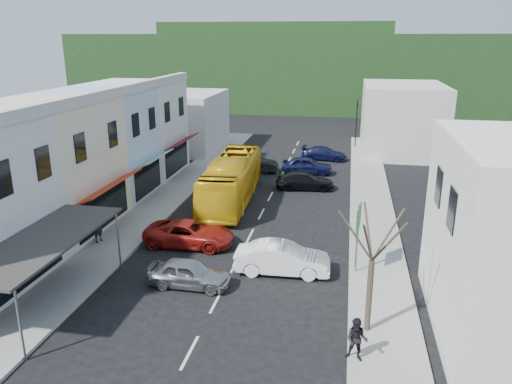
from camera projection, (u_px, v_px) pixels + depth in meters
name	position (u px, v px, depth m)	size (l,w,h in m)	color
ground	(236.00, 264.00, 26.79)	(120.00, 120.00, 0.00)	black
sidewalk_left	(168.00, 198.00, 37.46)	(3.00, 52.00, 0.15)	gray
sidewalk_right	(372.00, 210.00, 34.84)	(3.00, 52.00, 0.15)	gray
shopfront_row	(65.00, 160.00, 32.47)	(8.25, 30.00, 8.00)	silver
distant_block_left	(182.00, 121.00, 53.32)	(8.00, 10.00, 6.00)	#B7B2A8
distant_block_right	(402.00, 118.00, 51.96)	(8.00, 12.00, 7.00)	#B7B2A8
hillside	(310.00, 66.00, 86.09)	(80.00, 26.00, 14.00)	#173214
bus	(232.00, 181.00, 36.50)	(2.50, 11.60, 3.10)	gold
car_silver	(189.00, 273.00, 24.21)	(1.80, 4.40, 1.40)	#9E9EA3
car_white	(282.00, 260.00, 25.57)	(1.80, 4.40, 1.40)	white
car_red	(189.00, 234.00, 28.97)	(1.90, 4.60, 1.40)	maroon
car_black_near	(305.00, 181.00, 39.66)	(1.84, 4.50, 1.40)	black
car_navy_mid	(307.00, 166.00, 44.16)	(1.80, 4.40, 1.40)	black
car_black_far	(252.00, 164.00, 44.84)	(1.80, 4.40, 1.40)	black
car_navy_far	(324.00, 153.00, 49.09)	(1.84, 4.50, 1.40)	black
pedestrian_left	(98.00, 228.00, 29.06)	(0.60, 0.40, 1.70)	black
pedestrian_right	(357.00, 340.00, 18.38)	(0.70, 0.44, 1.70)	black
direction_sign	(357.00, 240.00, 25.12)	(0.39, 1.70, 3.75)	#0E601C
street_tree	(372.00, 261.00, 19.62)	(2.60, 2.60, 6.51)	#35291E
traffic_signal	(356.00, 124.00, 53.75)	(0.60, 1.08, 5.25)	black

